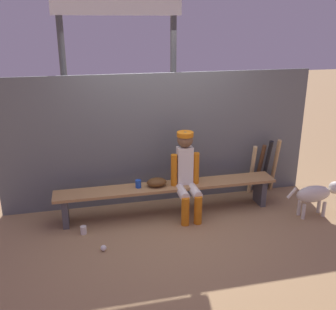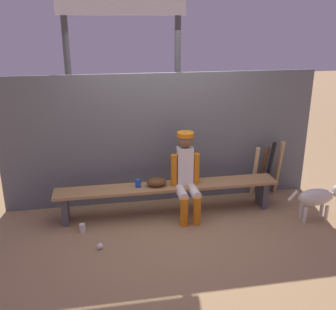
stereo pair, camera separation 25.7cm
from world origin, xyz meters
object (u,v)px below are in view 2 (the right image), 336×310
at_px(bat_wood_natural, 255,172).
at_px(baseball, 100,246).
at_px(baseball_glove, 157,182).
at_px(bat_wood_dark, 263,170).
at_px(bat_wood_tan, 278,167).
at_px(dugout_bench, 168,190).
at_px(scoreboard, 126,20).
at_px(dog, 319,197).
at_px(bat_aluminum_black, 269,169).
at_px(player_seated, 187,173).
at_px(cup_on_ground, 82,228).
at_px(cup_on_bench, 138,183).

height_order(bat_wood_natural, baseball, bat_wood_natural).
distance_m(baseball_glove, bat_wood_dark, 1.79).
xyz_separation_m(baseball_glove, bat_wood_tan, (1.99, 0.34, -0.05)).
bearing_deg(bat_wood_natural, dugout_bench, -166.91).
bearing_deg(baseball_glove, scoreboard, 100.94).
bearing_deg(dugout_bench, baseball, -142.05).
bearing_deg(baseball_glove, bat_wood_dark, 12.15).
xyz_separation_m(bat_wood_dark, dog, (0.44, -0.92, -0.08)).
bearing_deg(bat_aluminum_black, bat_wood_tan, 12.72).
bearing_deg(dog, player_seated, 166.33).
relative_size(baseball_glove, scoreboard, 0.07).
distance_m(baseball_glove, cup_on_ground, 1.18).
distance_m(bat_aluminum_black, bat_wood_tan, 0.18).
bearing_deg(bat_wood_natural, scoreboard, 153.06).
bearing_deg(dog, scoreboard, 143.33).
height_order(baseball, cup_on_bench, cup_on_bench).
xyz_separation_m(bat_wood_natural, dog, (0.59, -0.88, -0.08)).
xyz_separation_m(player_seated, bat_aluminum_black, (1.42, 0.40, -0.19)).
distance_m(bat_wood_natural, bat_wood_dark, 0.15).
bearing_deg(baseball, bat_wood_dark, 23.99).
relative_size(baseball, dog, 0.09).
bearing_deg(player_seated, cup_on_bench, 169.92).
relative_size(bat_wood_natural, bat_wood_tan, 0.91).
xyz_separation_m(player_seated, bat_wood_dark, (1.35, 0.48, -0.24)).
bearing_deg(scoreboard, baseball_glove, -79.06).
height_order(baseball_glove, cup_on_ground, baseball_glove).
distance_m(player_seated, bat_wood_dark, 1.45).
bearing_deg(baseball_glove, cup_on_ground, -163.47).
relative_size(player_seated, cup_on_bench, 10.98).
xyz_separation_m(baseball_glove, scoreboard, (-0.25, 1.27, 2.15)).
relative_size(cup_on_ground, cup_on_bench, 1.00).
bearing_deg(dog, bat_aluminum_black, 113.89).
relative_size(bat_wood_dark, baseball, 11.25).
xyz_separation_m(bat_wood_tan, baseball, (-2.81, -1.11, -0.42)).
xyz_separation_m(cup_on_ground, cup_on_bench, (0.78, 0.32, 0.44)).
height_order(dugout_bench, bat_aluminum_black, bat_aluminum_black).
height_order(dugout_bench, bat_wood_dark, bat_wood_dark).
bearing_deg(baseball_glove, baseball, -136.94).
relative_size(baseball_glove, cup_on_ground, 2.55).
distance_m(dugout_bench, bat_wood_natural, 1.48).
bearing_deg(baseball_glove, cup_on_bench, 177.33).
distance_m(baseball_glove, dog, 2.26).
bearing_deg(cup_on_ground, bat_wood_dark, 13.81).
bearing_deg(dugout_bench, baseball_glove, 180.00).
xyz_separation_m(dugout_bench, cup_on_bench, (-0.42, 0.01, 0.14)).
height_order(bat_aluminum_black, baseball, bat_aluminum_black).
bearing_deg(cup_on_bench, bat_aluminum_black, 7.86).
distance_m(bat_wood_tan, cup_on_bench, 2.28).
distance_m(dugout_bench, cup_on_bench, 0.44).
bearing_deg(baseball_glove, dugout_bench, 0.00).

